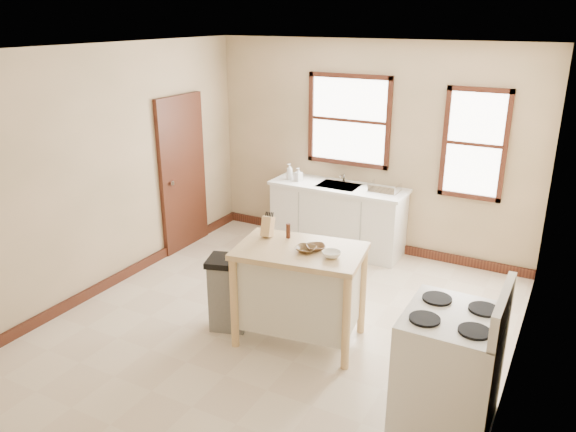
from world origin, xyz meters
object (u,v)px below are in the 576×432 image
at_px(kitchen_island, 300,295).
at_px(bowl_b, 316,247).
at_px(soap_bottle_a, 290,172).
at_px(gas_stove, 450,355).
at_px(knife_block, 268,227).
at_px(trash_bin, 229,293).
at_px(pepper_grinder, 288,231).
at_px(soap_bottle_b, 299,174).
at_px(bowl_a, 306,249).
at_px(bowl_c, 332,254).
at_px(dish_rack, 384,188).

xyz_separation_m(kitchen_island, bowl_b, (0.14, 0.05, 0.52)).
bearing_deg(soap_bottle_a, gas_stove, -19.12).
bearing_deg(knife_block, trash_bin, -143.93).
bearing_deg(bowl_b, pepper_grinder, 160.31).
bearing_deg(trash_bin, soap_bottle_b, 82.09).
bearing_deg(gas_stove, pepper_grinder, 158.59).
height_order(soap_bottle_b, gas_stove, gas_stove).
height_order(soap_bottle_a, bowl_a, soap_bottle_a).
distance_m(bowl_b, bowl_c, 0.22).
relative_size(soap_bottle_b, bowl_a, 0.96).
height_order(bowl_b, gas_stove, gas_stove).
bearing_deg(bowl_c, soap_bottle_a, 126.16).
distance_m(bowl_b, trash_bin, 1.10).
distance_m(soap_bottle_a, gas_stove, 4.02).
xyz_separation_m(dish_rack, kitchen_island, (-0.03, -2.32, -0.47)).
height_order(knife_block, bowl_b, knife_block).
bearing_deg(kitchen_island, dish_rack, 80.39).
bearing_deg(soap_bottle_a, dish_rack, 28.17).
relative_size(soap_bottle_a, bowl_c, 1.31).
distance_m(soap_bottle_a, trash_bin, 2.53).
bearing_deg(kitchen_island, pepper_grinder, 132.49).
bearing_deg(soap_bottle_b, knife_block, -50.27).
distance_m(soap_bottle_b, gas_stove, 3.92).
xyz_separation_m(soap_bottle_b, gas_stove, (2.75, -2.76, -0.40)).
distance_m(knife_block, bowl_c, 0.79).
relative_size(dish_rack, bowl_b, 2.14).
bearing_deg(kitchen_island, gas_stove, -27.31).
xyz_separation_m(soap_bottle_a, trash_bin, (0.57, -2.38, -0.64)).
relative_size(dish_rack, trash_bin, 0.49).
bearing_deg(pepper_grinder, bowl_a, -35.54).
relative_size(soap_bottle_a, trash_bin, 0.29).
distance_m(soap_bottle_b, trash_bin, 2.49).
xyz_separation_m(dish_rack, trash_bin, (-0.78, -2.46, -0.58)).
height_order(dish_rack, gas_stove, gas_stove).
relative_size(soap_bottle_b, bowl_b, 1.03).
distance_m(trash_bin, gas_stove, 2.37).
xyz_separation_m(bowl_a, bowl_b, (0.06, 0.09, -0.00)).
distance_m(kitchen_island, gas_stove, 1.67).
bearing_deg(soap_bottle_a, knife_block, -42.63).
bearing_deg(bowl_c, bowl_a, 179.80).
height_order(pepper_grinder, gas_stove, gas_stove).
xyz_separation_m(knife_block, bowl_c, (0.77, -0.16, -0.07)).
relative_size(bowl_b, trash_bin, 0.23).
bearing_deg(trash_bin, bowl_c, -12.85).
relative_size(bowl_a, gas_stove, 0.16).
distance_m(bowl_a, bowl_c, 0.26).
height_order(soap_bottle_b, knife_block, knife_block).
bearing_deg(kitchen_island, bowl_a, -34.34).
height_order(soap_bottle_a, bowl_b, soap_bottle_a).
bearing_deg(trash_bin, bowl_a, -11.12).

